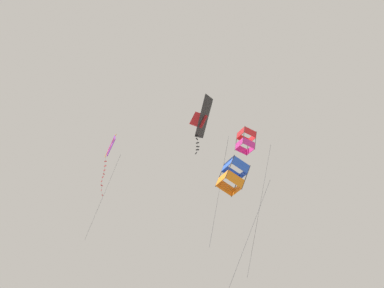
# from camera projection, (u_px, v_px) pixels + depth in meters

# --- Properties ---
(kite_delta_near_right) EXTENTS (3.15, 2.02, 8.71)m
(kite_delta_near_right) POSITION_uv_depth(u_px,v_px,m) (203.00, 118.00, 24.50)
(kite_delta_near_right) COLOR black
(kite_diamond_upper_right) EXTENTS (2.14, 1.66, 8.29)m
(kite_diamond_upper_right) POSITION_uv_depth(u_px,v_px,m) (111.00, 147.00, 31.29)
(kite_diamond_upper_right) COLOR purple
(kite_box_far_centre) EXTENTS (2.95, 2.58, 7.43)m
(kite_box_far_centre) POSITION_uv_depth(u_px,v_px,m) (233.00, 176.00, 21.03)
(kite_box_far_centre) COLOR blue
(kite_box_low_drifter) EXTENTS (2.23, 2.07, 8.89)m
(kite_box_low_drifter) POSITION_uv_depth(u_px,v_px,m) (246.00, 142.00, 25.86)
(kite_box_low_drifter) COLOR red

